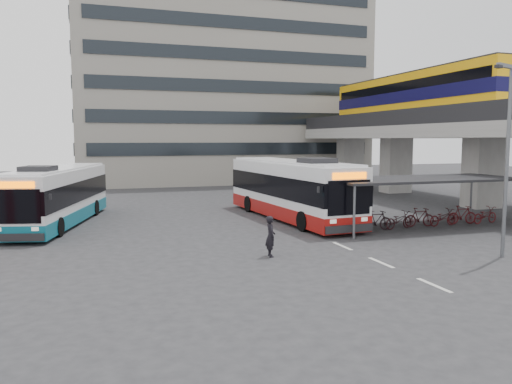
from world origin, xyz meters
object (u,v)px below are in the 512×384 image
object	(u,v)px
bus_main	(291,190)
lamp_post	(507,149)
bus_teal	(59,196)
pedestrian	(271,236)

from	to	relation	value
bus_main	lamp_post	distance (m)	12.25
bus_teal	lamp_post	distance (m)	21.35
pedestrian	lamp_post	distance (m)	9.43
pedestrian	lamp_post	xyz separation A→B (m)	(8.35, -2.86, 3.33)
lamp_post	bus_teal	bearing A→B (deg)	120.52
bus_main	lamp_post	size ratio (longest dim) A/B	1.68
bus_teal	pedestrian	xyz separation A→B (m)	(8.20, -10.38, -0.72)
lamp_post	bus_main	bearing A→B (deg)	89.32
bus_main	bus_teal	xyz separation A→B (m)	(-12.41, 1.97, -0.14)
pedestrian	lamp_post	world-z (taller)	lamp_post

